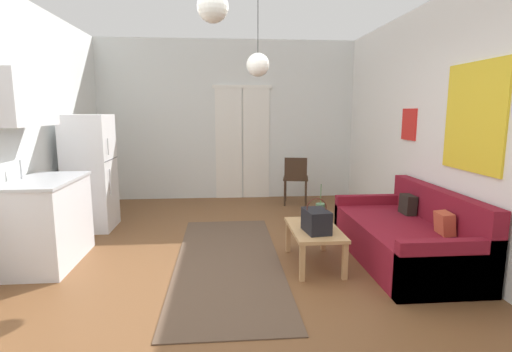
{
  "coord_description": "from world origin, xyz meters",
  "views": [
    {
      "loc": [
        -0.11,
        -3.54,
        1.62
      ],
      "look_at": [
        0.32,
        1.44,
        0.79
      ],
      "focal_mm": 27.63,
      "sensor_mm": 36.0,
      "label": 1
    }
  ],
  "objects_px": {
    "accent_chair": "(296,177)",
    "pendant_lamp_far": "(258,65)",
    "pendant_lamp_near": "(213,7)",
    "refrigerator": "(90,173)",
    "coffee_table": "(314,233)",
    "handbag": "(316,221)",
    "couch": "(409,238)",
    "bamboo_vase": "(320,212)"
  },
  "relations": [
    {
      "from": "coffee_table",
      "to": "handbag",
      "type": "bearing_deg",
      "value": -97.07
    },
    {
      "from": "pendant_lamp_far",
      "to": "accent_chair",
      "type": "bearing_deg",
      "value": 65.99
    },
    {
      "from": "couch",
      "to": "handbag",
      "type": "relative_size",
      "value": 5.36
    },
    {
      "from": "coffee_table",
      "to": "pendant_lamp_far",
      "type": "bearing_deg",
      "value": 122.56
    },
    {
      "from": "handbag",
      "to": "refrigerator",
      "type": "xyz_separation_m",
      "value": [
        -2.74,
        1.69,
        0.26
      ]
    },
    {
      "from": "pendant_lamp_near",
      "to": "pendant_lamp_far",
      "type": "xyz_separation_m",
      "value": [
        0.48,
        1.87,
        -0.18
      ]
    },
    {
      "from": "refrigerator",
      "to": "pendant_lamp_far",
      "type": "bearing_deg",
      "value": -17.94
    },
    {
      "from": "bamboo_vase",
      "to": "handbag",
      "type": "bearing_deg",
      "value": -109.66
    },
    {
      "from": "bamboo_vase",
      "to": "pendant_lamp_far",
      "type": "height_order",
      "value": "pendant_lamp_far"
    },
    {
      "from": "refrigerator",
      "to": "accent_chair",
      "type": "relative_size",
      "value": 1.88
    },
    {
      "from": "coffee_table",
      "to": "accent_chair",
      "type": "distance_m",
      "value": 2.69
    },
    {
      "from": "pendant_lamp_far",
      "to": "handbag",
      "type": "bearing_deg",
      "value": -62.3
    },
    {
      "from": "couch",
      "to": "refrigerator",
      "type": "relative_size",
      "value": 1.21
    },
    {
      "from": "pendant_lamp_near",
      "to": "pendant_lamp_far",
      "type": "height_order",
      "value": "same"
    },
    {
      "from": "bamboo_vase",
      "to": "accent_chair",
      "type": "relative_size",
      "value": 0.5
    },
    {
      "from": "accent_chair",
      "to": "coffee_table",
      "type": "bearing_deg",
      "value": 95.06
    },
    {
      "from": "handbag",
      "to": "pendant_lamp_near",
      "type": "height_order",
      "value": "pendant_lamp_near"
    },
    {
      "from": "handbag",
      "to": "pendant_lamp_near",
      "type": "relative_size",
      "value": 0.54
    },
    {
      "from": "pendant_lamp_near",
      "to": "pendant_lamp_far",
      "type": "bearing_deg",
      "value": 75.55
    },
    {
      "from": "couch",
      "to": "bamboo_vase",
      "type": "bearing_deg",
      "value": 165.27
    },
    {
      "from": "handbag",
      "to": "accent_chair",
      "type": "xyz_separation_m",
      "value": [
        0.31,
        2.81,
        -0.03
      ]
    },
    {
      "from": "refrigerator",
      "to": "bamboo_vase",
      "type": "bearing_deg",
      "value": -24.16
    },
    {
      "from": "bamboo_vase",
      "to": "pendant_lamp_near",
      "type": "height_order",
      "value": "pendant_lamp_near"
    },
    {
      "from": "coffee_table",
      "to": "refrigerator",
      "type": "bearing_deg",
      "value": 150.73
    },
    {
      "from": "refrigerator",
      "to": "pendant_lamp_near",
      "type": "relative_size",
      "value": 2.39
    },
    {
      "from": "accent_chair",
      "to": "bamboo_vase",
      "type": "bearing_deg",
      "value": 97.32
    },
    {
      "from": "couch",
      "to": "pendant_lamp_far",
      "type": "relative_size",
      "value": 2.21
    },
    {
      "from": "pendant_lamp_far",
      "to": "coffee_table",
      "type": "bearing_deg",
      "value": -57.44
    },
    {
      "from": "bamboo_vase",
      "to": "pendant_lamp_far",
      "type": "xyz_separation_m",
      "value": [
        -0.65,
        0.57,
        1.65
      ]
    },
    {
      "from": "handbag",
      "to": "pendant_lamp_far",
      "type": "xyz_separation_m",
      "value": [
        -0.51,
        0.97,
        1.63
      ]
    },
    {
      "from": "couch",
      "to": "pendant_lamp_near",
      "type": "relative_size",
      "value": 2.89
    },
    {
      "from": "coffee_table",
      "to": "accent_chair",
      "type": "bearing_deg",
      "value": 83.69
    },
    {
      "from": "handbag",
      "to": "pendant_lamp_far",
      "type": "height_order",
      "value": "pendant_lamp_far"
    },
    {
      "from": "handbag",
      "to": "accent_chair",
      "type": "height_order",
      "value": "accent_chair"
    },
    {
      "from": "refrigerator",
      "to": "accent_chair",
      "type": "xyz_separation_m",
      "value": [
        3.05,
        1.12,
        -0.29
      ]
    },
    {
      "from": "refrigerator",
      "to": "pendant_lamp_near",
      "type": "distance_m",
      "value": 3.49
    },
    {
      "from": "bamboo_vase",
      "to": "refrigerator",
      "type": "height_order",
      "value": "refrigerator"
    },
    {
      "from": "coffee_table",
      "to": "pendant_lamp_far",
      "type": "height_order",
      "value": "pendant_lamp_far"
    },
    {
      "from": "handbag",
      "to": "pendant_lamp_near",
      "type": "distance_m",
      "value": 2.25
    },
    {
      "from": "pendant_lamp_far",
      "to": "refrigerator",
      "type": "bearing_deg",
      "value": 162.06
    },
    {
      "from": "accent_chair",
      "to": "pendant_lamp_far",
      "type": "bearing_deg",
      "value": 77.36
    },
    {
      "from": "coffee_table",
      "to": "pendant_lamp_far",
      "type": "distance_m",
      "value": 2.05
    }
  ]
}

